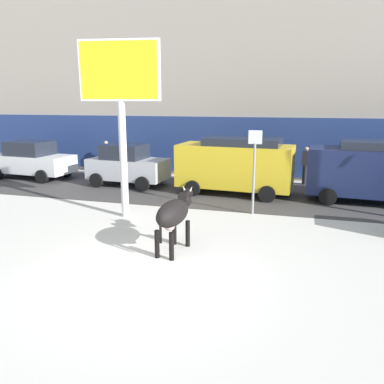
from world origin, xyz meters
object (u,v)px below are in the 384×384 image
object	(u,v)px
cow_black	(174,213)
car_white_sedan	(31,160)
car_silver_hatchback	(128,165)
pedestrian_by_cars	(306,165)
car_navy_van	(373,170)
street_sign	(254,166)
car_yellow_van	(236,164)
pedestrian_near_billboard	(107,157)
billboard	(120,82)

from	to	relation	value
cow_black	car_white_sedan	bearing A→B (deg)	143.92
car_silver_hatchback	pedestrian_by_cars	size ratio (longest dim) A/B	2.09
car_navy_van	street_sign	distance (m)	4.96
car_white_sedan	car_yellow_van	xyz separation A→B (m)	(10.30, -0.58, 0.33)
car_yellow_van	pedestrian_by_cars	bearing A→B (deg)	43.86
cow_black	car_yellow_van	size ratio (longest dim) A/B	0.41
street_sign	cow_black	bearing A→B (deg)	-111.87
car_white_sedan	pedestrian_near_billboard	distance (m)	3.69
cow_black	billboard	world-z (taller)	billboard
car_navy_van	car_white_sedan	bearing A→B (deg)	177.79
billboard	car_yellow_van	xyz separation A→B (m)	(2.99, 4.16, -3.07)
car_navy_van	cow_black	bearing A→B (deg)	-130.69
car_white_sedan	car_silver_hatchback	size ratio (longest dim) A/B	1.19
cow_black	billboard	size ratio (longest dim) A/B	0.35
cow_black	pedestrian_near_billboard	bearing A→B (deg)	126.25
car_silver_hatchback	street_sign	xyz separation A→B (m)	(6.03, -3.08, 0.74)
billboard	pedestrian_by_cars	size ratio (longest dim) A/B	3.21
car_navy_van	pedestrian_by_cars	world-z (taller)	car_navy_van
pedestrian_by_cars	cow_black	bearing A→B (deg)	-109.42
billboard	car_silver_hatchback	xyz separation A→B (m)	(-1.98, 4.47, -3.39)
car_yellow_van	street_sign	bearing A→B (deg)	-68.99
cow_black	billboard	bearing A→B (deg)	135.96
cow_black	pedestrian_by_cars	world-z (taller)	pedestrian_by_cars
car_white_sedan	street_sign	world-z (taller)	street_sign
street_sign	car_silver_hatchback	bearing A→B (deg)	152.95
car_yellow_van	pedestrian_near_billboard	xyz separation A→B (m)	(-7.27, 2.69, -0.36)
street_sign	car_white_sedan	bearing A→B (deg)	163.63
car_yellow_van	car_navy_van	distance (m)	5.17
car_silver_hatchback	pedestrian_near_billboard	distance (m)	3.31
car_silver_hatchback	car_yellow_van	distance (m)	4.99
car_silver_hatchback	pedestrian_by_cars	xyz separation A→B (m)	(7.77, 2.37, -0.05)
billboard	car_white_sedan	bearing A→B (deg)	147.11
car_white_sedan	street_sign	distance (m)	11.87
car_silver_hatchback	street_sign	bearing A→B (deg)	-27.05
pedestrian_near_billboard	pedestrian_by_cars	size ratio (longest dim) A/B	1.00
car_white_sedan	car_navy_van	distance (m)	15.49
car_silver_hatchback	cow_black	bearing A→B (deg)	-56.93
car_yellow_van	pedestrian_by_cars	xyz separation A→B (m)	(2.80, 2.69, -0.36)
car_navy_van	street_sign	size ratio (longest dim) A/B	1.67
cow_black	car_navy_van	world-z (taller)	car_navy_van
car_navy_van	street_sign	bearing A→B (deg)	-146.30
cow_black	car_yellow_van	bearing A→B (deg)	85.89
car_navy_van	pedestrian_near_billboard	bearing A→B (deg)	167.72
pedestrian_by_cars	car_navy_van	bearing A→B (deg)	-48.77
pedestrian_near_billboard	pedestrian_by_cars	distance (m)	10.07
pedestrian_near_billboard	billboard	bearing A→B (deg)	-57.93
street_sign	car_yellow_van	bearing A→B (deg)	111.01
car_silver_hatchback	car_navy_van	bearing A→B (deg)	-1.91
cow_black	car_silver_hatchback	world-z (taller)	car_silver_hatchback
cow_black	pedestrian_by_cars	size ratio (longest dim) A/B	1.11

